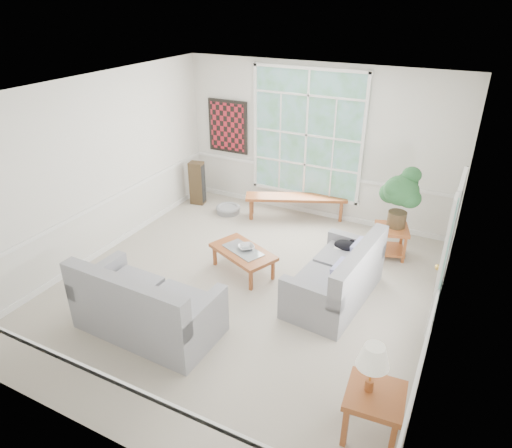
# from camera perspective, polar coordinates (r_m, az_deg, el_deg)

# --- Properties ---
(floor) EXTENTS (5.50, 6.00, 0.01)m
(floor) POSITION_cam_1_polar(r_m,az_deg,el_deg) (7.17, -1.45, -8.01)
(floor) COLOR #A69D8E
(floor) RESTS_ON ground
(ceiling) EXTENTS (5.50, 6.00, 0.02)m
(ceiling) POSITION_cam_1_polar(r_m,az_deg,el_deg) (5.97, -1.79, 16.29)
(ceiling) COLOR white
(ceiling) RESTS_ON ground
(wall_back) EXTENTS (5.50, 0.02, 3.00)m
(wall_back) POSITION_cam_1_polar(r_m,az_deg,el_deg) (9.01, 7.59, 9.98)
(wall_back) COLOR silver
(wall_back) RESTS_ON ground
(wall_front) EXTENTS (5.50, 0.02, 3.00)m
(wall_front) POSITION_cam_1_polar(r_m,az_deg,el_deg) (4.40, -20.81, -11.58)
(wall_front) COLOR silver
(wall_front) RESTS_ON ground
(wall_left) EXTENTS (0.02, 6.00, 3.00)m
(wall_left) POSITION_cam_1_polar(r_m,az_deg,el_deg) (8.01, -19.32, 6.48)
(wall_left) COLOR silver
(wall_left) RESTS_ON ground
(wall_right) EXTENTS (0.02, 6.00, 3.00)m
(wall_right) POSITION_cam_1_polar(r_m,az_deg,el_deg) (5.78, 23.20, -2.24)
(wall_right) COLOR silver
(wall_right) RESTS_ON ground
(window_back) EXTENTS (2.30, 0.08, 2.40)m
(window_back) POSITION_cam_1_polar(r_m,az_deg,el_deg) (9.00, 6.35, 11.03)
(window_back) COLOR white
(window_back) RESTS_ON wall_back
(entry_door) EXTENTS (0.08, 0.90, 2.10)m
(entry_door) POSITION_cam_1_polar(r_m,az_deg,el_deg) (6.52, 22.68, -3.29)
(entry_door) COLOR white
(entry_door) RESTS_ON floor
(door_sidelight) EXTENTS (0.08, 0.26, 1.90)m
(door_sidelight) POSITION_cam_1_polar(r_m,az_deg,el_deg) (5.92, 22.18, -5.25)
(door_sidelight) COLOR white
(door_sidelight) RESTS_ON wall_right
(wall_art) EXTENTS (0.90, 0.06, 1.10)m
(wall_art) POSITION_cam_1_polar(r_m,az_deg,el_deg) (9.72, -3.56, 12.06)
(wall_art) COLOR #571419
(wall_art) RESTS_ON wall_back
(wall_frame_near) EXTENTS (0.04, 0.26, 0.32)m
(wall_frame_near) POSITION_cam_1_polar(r_m,az_deg,el_deg) (7.37, 24.35, 4.20)
(wall_frame_near) COLOR black
(wall_frame_near) RESTS_ON wall_right
(wall_frame_far) EXTENTS (0.04, 0.26, 0.32)m
(wall_frame_far) POSITION_cam_1_polar(r_m,az_deg,el_deg) (7.74, 24.59, 5.21)
(wall_frame_far) COLOR black
(wall_frame_far) RESTS_ON wall_right
(loveseat_right) EXTENTS (1.08, 1.85, 0.95)m
(loveseat_right) POSITION_cam_1_polar(r_m,az_deg,el_deg) (6.80, 9.85, -5.75)
(loveseat_right) COLOR gray
(loveseat_right) RESTS_ON floor
(loveseat_front) EXTENTS (1.93, 1.04, 1.03)m
(loveseat_front) POSITION_cam_1_polar(r_m,az_deg,el_deg) (6.26, -13.43, -8.91)
(loveseat_front) COLOR gray
(loveseat_front) RESTS_ON floor
(coffee_table) EXTENTS (1.23, 0.97, 0.41)m
(coffee_table) POSITION_cam_1_polar(r_m,az_deg,el_deg) (7.44, -1.62, -4.65)
(coffee_table) COLOR brown
(coffee_table) RESTS_ON floor
(pewter_bowl) EXTENTS (0.43, 0.43, 0.08)m
(pewter_bowl) POSITION_cam_1_polar(r_m,az_deg,el_deg) (7.35, -1.22, -2.89)
(pewter_bowl) COLOR #9C9CA1
(pewter_bowl) RESTS_ON coffee_table
(window_bench) EXTENTS (1.99, 1.18, 0.47)m
(window_bench) POSITION_cam_1_polar(r_m,az_deg,el_deg) (9.23, 4.98, 2.13)
(window_bench) COLOR brown
(window_bench) RESTS_ON floor
(end_table) EXTENTS (0.68, 0.68, 0.54)m
(end_table) POSITION_cam_1_polar(r_m,az_deg,el_deg) (8.19, 16.41, -2.11)
(end_table) COLOR brown
(end_table) RESTS_ON floor
(houseplant) EXTENTS (0.68, 0.68, 1.07)m
(houseplant) POSITION_cam_1_polar(r_m,az_deg,el_deg) (7.91, 17.57, 3.18)
(houseplant) COLOR #24552B
(houseplant) RESTS_ON end_table
(side_table) EXTENTS (0.62, 0.62, 0.58)m
(side_table) POSITION_cam_1_polar(r_m,az_deg,el_deg) (5.15, 14.35, -22.03)
(side_table) COLOR brown
(side_table) RESTS_ON floor
(table_lamp) EXTENTS (0.43, 0.43, 0.56)m
(table_lamp) POSITION_cam_1_polar(r_m,az_deg,el_deg) (4.76, 14.26, -17.10)
(table_lamp) COLOR white
(table_lamp) RESTS_ON side_table
(pet_bed) EXTENTS (0.56, 0.56, 0.15)m
(pet_bed) POSITION_cam_1_polar(r_m,az_deg,el_deg) (9.50, -3.50, 1.86)
(pet_bed) COLOR gray
(pet_bed) RESTS_ON floor
(floor_speaker) EXTENTS (0.32, 0.27, 0.93)m
(floor_speaker) POSITION_cam_1_polar(r_m,az_deg,el_deg) (9.84, -7.36, 5.10)
(floor_speaker) COLOR #41311C
(floor_speaker) RESTS_ON floor
(cat) EXTENTS (0.44, 0.40, 0.17)m
(cat) POSITION_cam_1_polar(r_m,az_deg,el_deg) (7.28, 11.13, -2.60)
(cat) COLOR black
(cat) RESTS_ON loveseat_right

